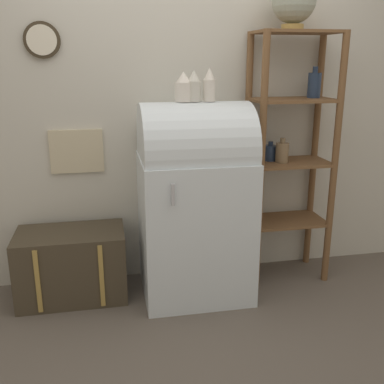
% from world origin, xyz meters
% --- Properties ---
extents(ground_plane, '(12.00, 12.00, 0.00)m').
position_xyz_m(ground_plane, '(0.00, 0.00, 0.00)').
color(ground_plane, '#60564C').
extents(wall_back, '(7.00, 0.09, 2.70)m').
position_xyz_m(wall_back, '(-0.00, 0.57, 1.35)').
color(wall_back, beige).
rests_on(wall_back, ground_plane).
extents(refrigerator, '(0.75, 0.70, 1.38)m').
position_xyz_m(refrigerator, '(-0.00, 0.22, 0.71)').
color(refrigerator, silver).
rests_on(refrigerator, ground_plane).
extents(suitcase_trunk, '(0.75, 0.45, 0.49)m').
position_xyz_m(suitcase_trunk, '(-0.87, 0.29, 0.25)').
color(suitcase_trunk, '#423828').
rests_on(suitcase_trunk, ground_plane).
extents(shelf_unit, '(0.61, 0.38, 1.83)m').
position_xyz_m(shelf_unit, '(0.74, 0.34, 1.04)').
color(shelf_unit, brown).
rests_on(shelf_unit, ground_plane).
extents(globe, '(0.30, 0.30, 0.34)m').
position_xyz_m(globe, '(0.70, 0.33, 2.02)').
color(globe, '#AD8942').
rests_on(globe, shelf_unit).
extents(vase_left, '(0.11, 0.11, 0.19)m').
position_xyz_m(vase_left, '(-0.07, 0.23, 1.47)').
color(vase_left, silver).
rests_on(vase_left, refrigerator).
extents(vase_center, '(0.09, 0.09, 0.20)m').
position_xyz_m(vase_center, '(-0.01, 0.22, 1.47)').
color(vase_center, beige).
rests_on(vase_center, refrigerator).
extents(vase_right, '(0.08, 0.08, 0.22)m').
position_xyz_m(vase_right, '(0.10, 0.22, 1.48)').
color(vase_right, silver).
rests_on(vase_right, refrigerator).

